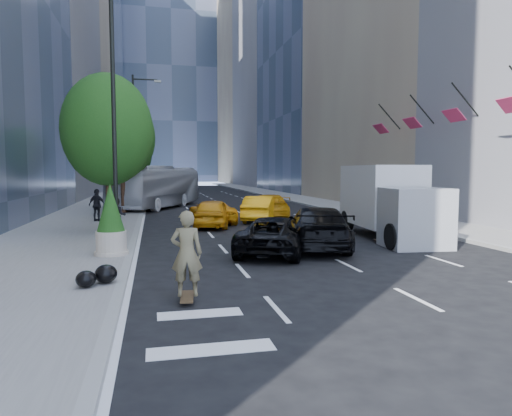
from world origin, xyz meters
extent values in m
plane|color=black|center=(0.00, 0.00, 0.00)|extent=(160.00, 160.00, 0.00)
cube|color=slate|center=(-9.00, 30.00, 0.07)|extent=(6.00, 120.00, 0.15)
cube|color=slate|center=(10.00, 30.00, 0.07)|extent=(4.00, 120.00, 0.15)
cube|color=#323D4E|center=(-22.00, 92.00, 30.00)|extent=(20.00, 28.00, 60.00)
cube|color=slate|center=(22.00, 74.00, 32.50)|extent=(20.00, 24.00, 65.00)
cube|color=#846E5B|center=(22.00, 98.00, 25.00)|extent=(20.00, 24.00, 50.00)
cube|color=#323D4E|center=(0.00, 120.00, 45.00)|extent=(40.00, 20.00, 90.00)
cylinder|color=black|center=(-6.50, 4.00, 5.15)|extent=(0.16, 0.16, 10.00)
cylinder|color=black|center=(-6.50, 22.00, 5.15)|extent=(0.16, 0.16, 10.00)
cylinder|color=black|center=(-5.60, 22.00, 9.85)|extent=(1.80, 0.12, 0.12)
cube|color=#99998C|center=(-4.70, 22.00, 9.75)|extent=(0.50, 0.22, 0.15)
cylinder|color=#331F13|center=(-7.20, 9.00, 1.72)|extent=(0.30, 0.30, 3.15)
ellipsoid|color=#11380F|center=(-7.20, 9.00, 4.98)|extent=(4.20, 4.20, 5.25)
cylinder|color=#331F13|center=(-7.20, 19.00, 1.84)|extent=(0.30, 0.30, 3.38)
ellipsoid|color=#11380F|center=(-7.20, 19.00, 5.32)|extent=(4.50, 4.50, 5.62)
cylinder|color=#331F13|center=(-7.20, 32.00, 1.61)|extent=(0.30, 0.30, 2.93)
ellipsoid|color=#11380F|center=(-7.20, 32.00, 4.63)|extent=(3.90, 3.90, 4.88)
cylinder|color=black|center=(-6.40, 40.00, 2.75)|extent=(0.14, 0.14, 5.20)
imported|color=black|center=(-6.40, 40.00, 4.35)|extent=(2.48, 0.53, 1.00)
cube|color=#B92A54|center=(10.50, 4.00, 6.00)|extent=(0.64, 1.30, 0.64)
cylinder|color=black|center=(11.15, 8.00, 6.85)|extent=(1.75, 0.08, 1.75)
cube|color=#B92A54|center=(10.50, 8.00, 6.00)|extent=(0.64, 1.30, 0.64)
cylinder|color=black|center=(11.15, 12.00, 6.85)|extent=(1.75, 0.08, 1.75)
cube|color=#B92A54|center=(10.50, 12.00, 6.00)|extent=(0.64, 1.30, 0.64)
cylinder|color=black|center=(11.15, 16.00, 6.85)|extent=(1.75, 0.08, 1.75)
cube|color=#B92A54|center=(10.50, 16.00, 6.00)|extent=(0.64, 1.30, 0.64)
imported|color=brown|center=(-4.40, -3.00, 1.01)|extent=(0.78, 0.55, 2.02)
imported|color=black|center=(-0.77, 2.64, 0.69)|extent=(4.09, 5.44, 1.37)
imported|color=black|center=(1.20, 3.36, 0.83)|extent=(3.74, 6.11, 1.66)
imported|color=orange|center=(-2.00, 11.09, 0.77)|extent=(2.78, 4.81, 1.54)
imported|color=#FFA60D|center=(1.20, 13.25, 0.77)|extent=(3.28, 4.96, 1.54)
imported|color=orange|center=(-1.81, 13.00, 0.66)|extent=(2.52, 4.90, 1.32)
imported|color=orange|center=(2.27, 15.50, 0.76)|extent=(2.54, 5.39, 1.52)
imported|color=#B7B8BE|center=(-4.80, 24.54, 1.72)|extent=(7.64, 12.49, 3.45)
cube|color=silver|center=(5.40, 6.14, 1.92)|extent=(2.94, 4.98, 2.80)
cube|color=gray|center=(5.05, 2.64, 1.19)|extent=(2.57, 2.29, 2.38)
cylinder|color=black|center=(3.93, 2.33, 0.52)|extent=(0.46, 1.07, 1.04)
cylinder|color=black|center=(6.10, 2.12, 0.52)|extent=(0.46, 1.07, 1.04)
cylinder|color=black|center=(4.47, 7.90, 0.52)|extent=(0.46, 1.07, 1.04)
cylinder|color=black|center=(6.64, 7.69, 0.52)|extent=(0.46, 1.07, 1.04)
imported|color=black|center=(-6.80, 8.30, 0.99)|extent=(0.85, 0.68, 1.68)
imported|color=black|center=(-8.33, 14.02, 1.09)|extent=(1.18, 0.94, 1.87)
cylinder|color=#C1B4A0|center=(-6.60, 2.83, 0.57)|extent=(1.04, 1.04, 0.83)
cone|color=#11380F|center=(-6.60, 2.83, 1.82)|extent=(0.94, 0.94, 1.67)
ellipsoid|color=black|center=(-6.38, -1.34, 0.39)|extent=(0.57, 0.63, 0.49)
ellipsoid|color=black|center=(-6.82, -1.70, 0.36)|extent=(0.50, 0.55, 0.43)
camera|label=1|loc=(-5.12, -13.61, 3.08)|focal=32.00mm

